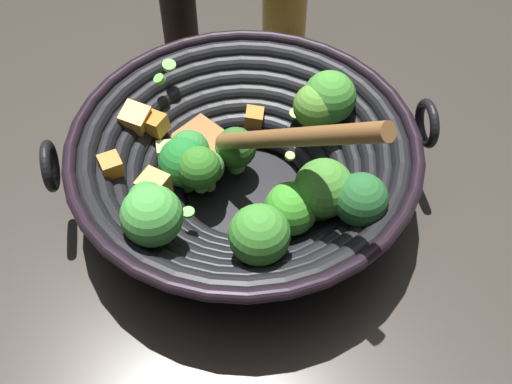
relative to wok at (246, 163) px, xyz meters
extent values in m
plane|color=#332D28|center=(0.00, 0.00, -0.06)|extent=(4.00, 4.00, 0.00)
cylinder|color=black|center=(0.00, 0.00, -0.06)|extent=(0.13, 0.13, 0.01)
torus|color=black|center=(0.00, 0.00, -0.04)|extent=(0.18, 0.18, 0.02)
torus|color=black|center=(0.00, 0.00, -0.03)|extent=(0.21, 0.21, 0.02)
torus|color=black|center=(0.00, 0.00, -0.02)|extent=(0.24, 0.24, 0.02)
torus|color=black|center=(0.00, 0.00, -0.01)|extent=(0.27, 0.27, 0.02)
torus|color=black|center=(0.00, 0.00, 0.00)|extent=(0.30, 0.30, 0.02)
torus|color=black|center=(0.00, 0.00, 0.01)|extent=(0.33, 0.33, 0.02)
torus|color=black|center=(0.00, 0.00, 0.02)|extent=(0.36, 0.36, 0.02)
torus|color=black|center=(0.00, 0.00, 0.03)|extent=(0.38, 0.38, 0.01)
torus|color=black|center=(-0.10, 0.17, 0.03)|extent=(0.05, 0.04, 0.05)
torus|color=black|center=(0.09, -0.18, 0.03)|extent=(0.05, 0.04, 0.05)
cylinder|color=#77C149|center=(-0.03, -0.02, -0.04)|extent=(0.03, 0.03, 0.02)
sphere|color=#2E6224|center=(-0.03, -0.02, -0.01)|extent=(0.05, 0.05, 0.05)
cylinder|color=#72A245|center=(-0.09, 0.05, -0.01)|extent=(0.02, 0.03, 0.02)
sphere|color=#579331|center=(-0.09, 0.05, 0.02)|extent=(0.05, 0.05, 0.05)
cylinder|color=#64A53E|center=(0.05, 0.07, -0.02)|extent=(0.03, 0.03, 0.02)
sphere|color=green|center=(0.05, 0.07, 0.01)|extent=(0.05, 0.05, 0.05)
cylinder|color=#6EAF53|center=(0.10, 0.05, 0.00)|extent=(0.03, 0.03, 0.02)
sphere|color=#3C882E|center=(0.10, 0.05, 0.03)|extent=(0.06, 0.06, 0.06)
cylinder|color=#7BAD58|center=(0.01, -0.04, -0.04)|extent=(0.02, 0.02, 0.02)
sphere|color=#4F943C|center=(0.01, -0.04, -0.01)|extent=(0.04, 0.04, 0.04)
cylinder|color=#75A751|center=(0.02, 0.09, -0.01)|extent=(0.04, 0.03, 0.02)
sphere|color=#458A30|center=(0.02, 0.09, 0.03)|extent=(0.06, 0.06, 0.06)
cylinder|color=#6BA64A|center=(-0.10, 0.06, 0.00)|extent=(0.03, 0.03, 0.02)
sphere|color=#408C30|center=(-0.10, 0.06, 0.03)|extent=(0.06, 0.06, 0.06)
cylinder|color=#76C14C|center=(0.01, -0.07, -0.04)|extent=(0.02, 0.02, 0.02)
sphere|color=#1F762C|center=(0.01, -0.07, -0.01)|extent=(0.06, 0.06, 0.06)
cylinder|color=#77C347|center=(0.03, 0.13, 0.00)|extent=(0.02, 0.02, 0.01)
sphere|color=#26622D|center=(0.03, 0.13, 0.03)|extent=(0.05, 0.05, 0.05)
cylinder|color=#83B346|center=(-0.01, -0.07, -0.04)|extent=(0.02, 0.02, 0.02)
sphere|color=#317F38|center=(-0.01, -0.07, -0.01)|extent=(0.05, 0.05, 0.05)
cylinder|color=#7BA33D|center=(0.12, -0.04, 0.01)|extent=(0.03, 0.03, 0.02)
sphere|color=green|center=(0.12, -0.04, 0.04)|extent=(0.06, 0.06, 0.06)
cylinder|color=#7BB448|center=(0.09, -0.07, -0.01)|extent=(0.02, 0.02, 0.01)
sphere|color=green|center=(0.09, -0.07, 0.01)|extent=(0.04, 0.04, 0.04)
cylinder|color=#7BB052|center=(0.02, -0.04, -0.03)|extent=(0.02, 0.02, 0.02)
sphere|color=#337624|center=(0.02, -0.04, 0.00)|extent=(0.05, 0.05, 0.05)
cylinder|color=#80B946|center=(0.03, 0.07, -0.03)|extent=(0.03, 0.03, 0.02)
sphere|color=#327F32|center=(0.03, 0.07, 0.00)|extent=(0.05, 0.05, 0.05)
cube|color=#E79645|center=(0.06, -0.08, 0.00)|extent=(0.03, 0.03, 0.03)
cube|color=#C06F25|center=(-0.09, -0.02, -0.02)|extent=(0.03, 0.03, 0.02)
cube|color=#CE651D|center=(0.07, -0.12, 0.02)|extent=(0.03, 0.03, 0.02)
cube|color=orange|center=(0.02, 0.05, -0.03)|extent=(0.03, 0.03, 0.02)
cube|color=#C4863B|center=(-0.01, -0.14, 0.01)|extent=(0.03, 0.03, 0.04)
cube|color=#C57838|center=(-0.03, -0.06, -0.04)|extent=(0.04, 0.04, 0.03)
cube|color=#D7BC6D|center=(0.00, -0.09, -0.02)|extent=(0.03, 0.03, 0.02)
cube|color=#BC7027|center=(-0.02, -0.11, 0.00)|extent=(0.03, 0.03, 0.02)
cylinder|color=#99D166|center=(-0.10, 0.02, -0.01)|extent=(0.02, 0.02, 0.00)
cylinder|color=#99D166|center=(-0.04, 0.04, -0.01)|extent=(0.01, 0.01, 0.01)
cylinder|color=#6BC651|center=(0.05, 0.07, 0.00)|extent=(0.02, 0.02, 0.01)
cylinder|color=#6BC651|center=(0.09, -0.03, 0.01)|extent=(0.02, 0.02, 0.00)
cylinder|color=#6BC651|center=(-0.08, -0.12, 0.04)|extent=(0.02, 0.02, 0.01)
cylinder|color=#99D166|center=(0.02, 0.11, 0.00)|extent=(0.02, 0.01, 0.01)
cylinder|color=#6BC651|center=(-0.01, 0.11, 0.01)|extent=(0.02, 0.02, 0.01)
cylinder|color=#99D166|center=(0.00, 0.13, 0.01)|extent=(0.02, 0.02, 0.01)
cylinder|color=#6BC651|center=(-0.06, -0.13, 0.03)|extent=(0.02, 0.02, 0.01)
cube|color=brown|center=(-0.03, -0.06, -0.02)|extent=(0.07, 0.08, 0.01)
cylinder|color=brown|center=(0.02, 0.06, 0.08)|extent=(0.10, 0.19, 0.17)
cylinder|color=black|center=(-0.21, -0.18, 0.00)|extent=(0.05, 0.05, 0.13)
camera|label=1|loc=(0.42, 0.17, 0.52)|focal=45.22mm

